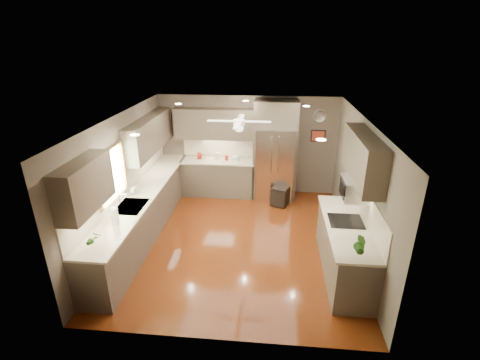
% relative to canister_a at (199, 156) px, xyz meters
% --- Properties ---
extents(floor, '(5.00, 5.00, 0.00)m').
position_rel_canister_a_xyz_m(floor, '(1.20, -2.24, -1.02)').
color(floor, '#54230B').
rests_on(floor, ground).
extents(ceiling, '(5.00, 5.00, 0.00)m').
position_rel_canister_a_xyz_m(ceiling, '(1.20, -2.24, 1.48)').
color(ceiling, white).
rests_on(ceiling, ground).
extents(wall_back, '(4.50, 0.00, 4.50)m').
position_rel_canister_a_xyz_m(wall_back, '(1.20, 0.26, 0.23)').
color(wall_back, brown).
rests_on(wall_back, ground).
extents(wall_front, '(4.50, 0.00, 4.50)m').
position_rel_canister_a_xyz_m(wall_front, '(1.20, -4.74, 0.23)').
color(wall_front, brown).
rests_on(wall_front, ground).
extents(wall_left, '(0.00, 5.00, 5.00)m').
position_rel_canister_a_xyz_m(wall_left, '(-1.05, -2.24, 0.23)').
color(wall_left, brown).
rests_on(wall_left, ground).
extents(wall_right, '(0.00, 5.00, 5.00)m').
position_rel_canister_a_xyz_m(wall_right, '(3.45, -2.24, 0.23)').
color(wall_right, brown).
rests_on(wall_right, ground).
extents(canister_a, '(0.14, 0.14, 0.17)m').
position_rel_canister_a_xyz_m(canister_a, '(0.00, 0.00, 0.00)').
color(canister_a, maroon).
rests_on(canister_a, back_run).
extents(canister_b, '(0.12, 0.12, 0.14)m').
position_rel_canister_a_xyz_m(canister_b, '(0.12, -0.04, -0.01)').
color(canister_b, silver).
rests_on(canister_b, back_run).
extents(canister_c, '(0.13, 0.13, 0.18)m').
position_rel_canister_a_xyz_m(canister_c, '(0.46, -0.04, 0.01)').
color(canister_c, '#BAAE8B').
rests_on(canister_c, back_run).
extents(canister_d, '(0.11, 0.11, 0.13)m').
position_rel_canister_a_xyz_m(canister_d, '(0.70, -0.05, -0.02)').
color(canister_d, maroon).
rests_on(canister_d, back_run).
extents(soap_bottle, '(0.11, 0.11, 0.19)m').
position_rel_canister_a_xyz_m(soap_bottle, '(-0.86, -2.19, 0.02)').
color(soap_bottle, white).
rests_on(soap_bottle, left_run).
extents(potted_plant_left, '(0.17, 0.13, 0.31)m').
position_rel_canister_a_xyz_m(potted_plant_left, '(-0.73, -4.08, 0.07)').
color(potted_plant_left, '#295C1A').
rests_on(potted_plant_left, left_run).
extents(potted_plant_right, '(0.21, 0.17, 0.35)m').
position_rel_canister_a_xyz_m(potted_plant_right, '(3.11, -3.93, 0.10)').
color(potted_plant_right, '#295C1A').
rests_on(potted_plant_right, right_run).
extents(bowl, '(0.24, 0.24, 0.06)m').
position_rel_canister_a_xyz_m(bowl, '(0.93, -0.07, -0.05)').
color(bowl, '#BAAE8B').
rests_on(bowl, back_run).
extents(left_run, '(0.65, 4.70, 1.45)m').
position_rel_canister_a_xyz_m(left_run, '(-0.75, -2.09, -0.54)').
color(left_run, brown).
rests_on(left_run, ground).
extents(back_run, '(1.85, 0.65, 1.45)m').
position_rel_canister_a_xyz_m(back_run, '(0.48, -0.03, -0.54)').
color(back_run, brown).
rests_on(back_run, ground).
extents(uppers, '(4.50, 4.70, 0.95)m').
position_rel_canister_a_xyz_m(uppers, '(0.46, -1.53, 0.85)').
color(uppers, brown).
rests_on(uppers, wall_left).
extents(window, '(0.05, 1.12, 0.92)m').
position_rel_canister_a_xyz_m(window, '(-1.02, -2.74, 0.53)').
color(window, '#BFF2B2').
rests_on(window, wall_left).
extents(sink, '(0.50, 0.70, 0.32)m').
position_rel_canister_a_xyz_m(sink, '(-0.73, -2.74, -0.11)').
color(sink, silver).
rests_on(sink, left_run).
extents(refrigerator, '(1.06, 0.75, 2.45)m').
position_rel_canister_a_xyz_m(refrigerator, '(1.90, -0.08, 0.17)').
color(refrigerator, silver).
rests_on(refrigerator, ground).
extents(right_run, '(0.70, 2.20, 1.45)m').
position_rel_canister_a_xyz_m(right_run, '(3.13, -3.04, -0.54)').
color(right_run, brown).
rests_on(right_run, ground).
extents(microwave, '(0.43, 0.55, 0.34)m').
position_rel_canister_a_xyz_m(microwave, '(3.23, -2.79, 0.46)').
color(microwave, silver).
rests_on(microwave, wall_right).
extents(ceiling_fan, '(1.18, 1.18, 0.32)m').
position_rel_canister_a_xyz_m(ceiling_fan, '(1.20, -1.94, 1.31)').
color(ceiling_fan, white).
rests_on(ceiling_fan, ceiling).
extents(recessed_lights, '(2.84, 3.14, 0.01)m').
position_rel_canister_a_xyz_m(recessed_lights, '(1.16, -1.84, 1.47)').
color(recessed_lights, white).
rests_on(recessed_lights, ceiling).
extents(wall_clock, '(0.30, 0.03, 0.30)m').
position_rel_canister_a_xyz_m(wall_clock, '(2.95, 0.24, 1.03)').
color(wall_clock, white).
rests_on(wall_clock, wall_back).
extents(framed_print, '(0.36, 0.03, 0.30)m').
position_rel_canister_a_xyz_m(framed_print, '(2.95, 0.24, 0.53)').
color(framed_print, black).
rests_on(framed_print, wall_back).
extents(stool, '(0.48, 0.48, 0.46)m').
position_rel_canister_a_xyz_m(stool, '(2.07, -0.56, -0.78)').
color(stool, black).
rests_on(stool, ground).
extents(paper_towel, '(0.13, 0.13, 0.32)m').
position_rel_canister_a_xyz_m(paper_towel, '(-0.73, -3.39, 0.06)').
color(paper_towel, white).
rests_on(paper_towel, left_run).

